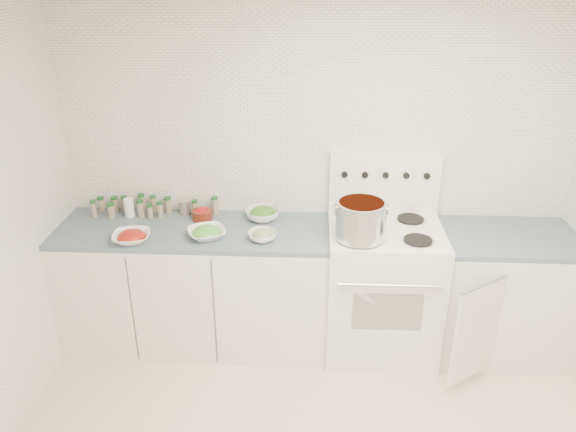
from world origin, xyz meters
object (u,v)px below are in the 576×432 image
object	(u,v)px
bowl_tomato	(132,237)
bowl_snowpea	(207,233)
stove	(382,285)
stock_pot	(361,218)

from	to	relation	value
bowl_tomato	bowl_snowpea	bearing A→B (deg)	9.65
stove	stock_pot	xyz separation A→B (m)	(-0.19, -0.16, 0.58)
bowl_snowpea	stove	bearing A→B (deg)	5.89
stove	bowl_snowpea	size ratio (longest dim) A/B	4.31
stove	bowl_tomato	world-z (taller)	stove
stock_pot	bowl_snowpea	xyz separation A→B (m)	(-0.99, 0.04, -0.14)
stock_pot	bowl_tomato	xyz separation A→B (m)	(-1.47, -0.05, -0.14)
bowl_tomato	stock_pot	bearing A→B (deg)	1.77
stove	bowl_tomato	bearing A→B (deg)	-173.02
stock_pot	bowl_tomato	distance (m)	1.48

